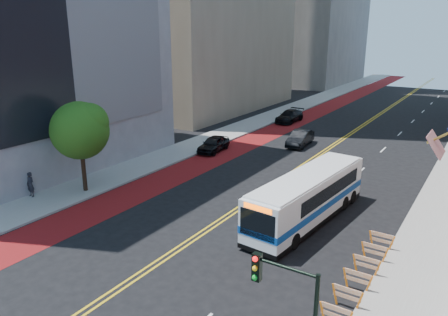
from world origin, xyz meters
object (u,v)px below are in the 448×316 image
transit_bus (309,196)px  pedestrian (30,184)px  car_c (289,116)px  traffic_signal (288,307)px  street_tree (81,128)px  car_a (214,144)px  car_b (300,138)px

transit_bus → pedestrian: (-18.28, -7.17, -0.59)m
transit_bus → car_c: transit_bus is taller
transit_bus → pedestrian: 19.64m
traffic_signal → street_tree: bearing=155.2°
traffic_signal → pedestrian: 24.08m
car_c → car_a: bearing=-92.3°
car_a → car_b: 9.21m
car_a → pedestrian: pedestrian is taller
transit_bus → car_a: size_ratio=2.61×
traffic_signal → car_c: 44.43m
traffic_signal → car_c: traffic_signal is taller
street_tree → traffic_signal: bearing=-24.8°
pedestrian → street_tree: bearing=52.9°
car_a → pedestrian: 17.79m
traffic_signal → pedestrian: size_ratio=2.78×
street_tree → car_c: bearing=85.2°
transit_bus → car_b: size_ratio=2.45×
street_tree → pedestrian: street_tree is taller
pedestrian → car_c: bearing=82.9°
car_c → car_b: bearing=-60.3°
pedestrian → traffic_signal: bearing=-14.7°
transit_bus → traffic_signal: bearing=-65.7°
street_tree → car_c: 31.32m
street_tree → transit_bus: street_tree is taller
traffic_signal → car_c: bearing=114.0°
car_c → traffic_signal: bearing=-66.0°
car_c → street_tree: bearing=-94.8°
traffic_signal → pedestrian: traffic_signal is taller
car_b → pedestrian: (-10.67, -23.92, 0.28)m
street_tree → transit_bus: bearing=14.7°
traffic_signal → car_a: 30.45m
traffic_signal → car_b: 33.02m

